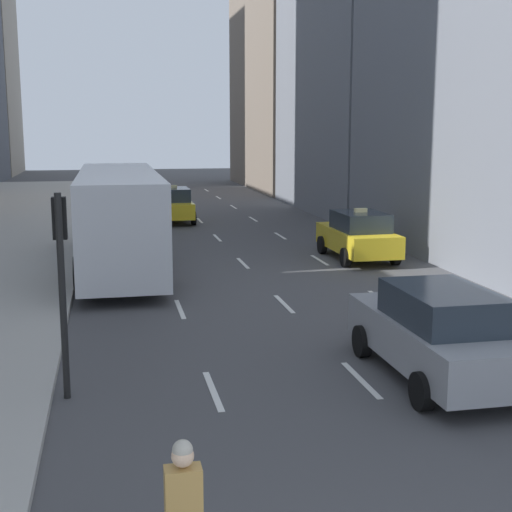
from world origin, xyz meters
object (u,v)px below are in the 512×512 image
at_px(sedan_black_near, 437,332).
at_px(taxi_second, 173,205).
at_px(taxi_lead, 358,235).
at_px(traffic_light_pole, 61,262).
at_px(city_bus, 119,215).

bearing_deg(sedan_black_near, taxi_second, 96.67).
bearing_deg(taxi_lead, traffic_light_pole, -129.35).
xyz_separation_m(city_bus, traffic_light_pole, (-1.14, -11.75, 0.62)).
distance_m(sedan_black_near, city_bus, 13.49).
distance_m(taxi_second, traffic_light_pole, 23.83).
bearing_deg(traffic_light_pole, city_bus, 84.47).
relative_size(taxi_lead, city_bus, 0.38).
height_order(sedan_black_near, city_bus, city_bus).
xyz_separation_m(taxi_lead, sedan_black_near, (-2.80, -12.13, 0.02)).
relative_size(taxi_lead, traffic_light_pole, 1.22).
height_order(taxi_lead, traffic_light_pole, traffic_light_pole).
bearing_deg(sedan_black_near, city_bus, 114.65).
height_order(taxi_lead, taxi_second, same).
bearing_deg(taxi_second, city_bus, -103.52).
bearing_deg(city_bus, taxi_lead, -0.72).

